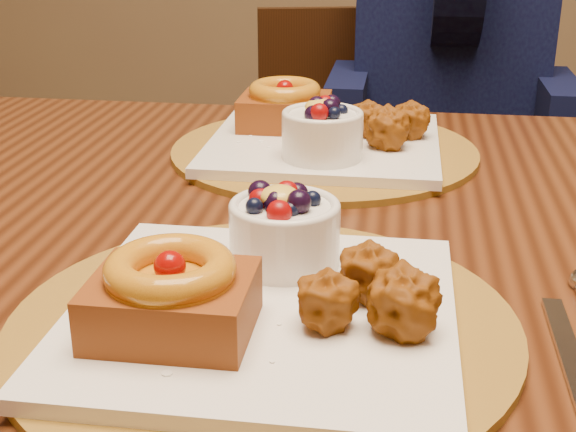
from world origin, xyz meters
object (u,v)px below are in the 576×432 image
object	(u,v)px
place_setting_far	(322,135)
chair_far	(354,189)
diner	(453,26)
place_setting_near	(260,296)
dining_table	(301,289)

from	to	relation	value
place_setting_far	chair_far	bearing A→B (deg)	89.79
diner	chair_far	bearing A→B (deg)	-167.70
place_setting_near	chair_far	size ratio (longest dim) A/B	0.46
dining_table	place_setting_far	bearing A→B (deg)	90.82
chair_far	place_setting_far	bearing A→B (deg)	-102.80
dining_table	place_setting_near	world-z (taller)	place_setting_near
dining_table	chair_far	xyz separation A→B (m)	(-0.00, 0.91, -0.22)
dining_table	chair_far	size ratio (longest dim) A/B	1.92
place_setting_near	place_setting_far	distance (m)	0.43
dining_table	place_setting_far	distance (m)	0.24
place_setting_far	chair_far	world-z (taller)	place_setting_far
place_setting_far	dining_table	bearing A→B (deg)	-89.18
place_setting_far	diner	xyz separation A→B (m)	(0.19, 0.71, 0.03)
chair_far	dining_table	bearing A→B (deg)	-102.56
place_setting_far	diner	size ratio (longest dim) A/B	0.50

